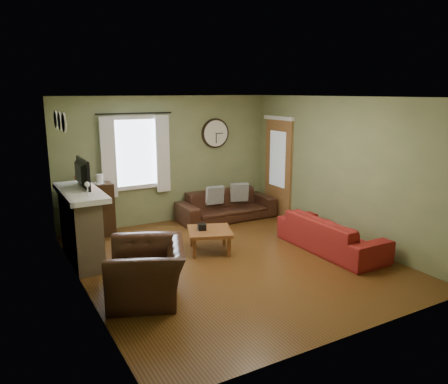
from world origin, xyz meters
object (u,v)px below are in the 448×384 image
armchair (147,271)px  coffee_table (210,241)px  sofa_red (331,234)px  sofa_brown (226,205)px  bookshelf (90,211)px

armchair → coffee_table: size_ratio=1.57×
sofa_red → armchair: 3.35m
armchair → coffee_table: bearing=147.7°
sofa_red → coffee_table: (-1.83, 0.98, -0.10)m
sofa_brown → coffee_table: 1.96m
bookshelf → armchair: 2.86m
sofa_brown → sofa_red: 2.60m
bookshelf → armchair: (0.09, -2.85, -0.14)m
sofa_red → coffee_table: bearing=61.8°
sofa_brown → sofa_red: bearing=-76.0°
sofa_red → coffee_table: 2.08m
bookshelf → coffee_table: bookshelf is taller
bookshelf → sofa_brown: bearing=-4.0°
coffee_table → armchair: bearing=-143.6°
sofa_brown → sofa_red: size_ratio=1.03×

